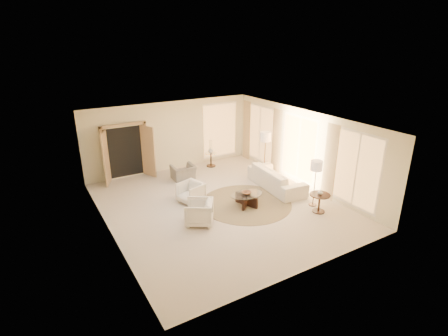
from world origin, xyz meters
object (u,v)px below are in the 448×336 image
armchair_left (191,192)px  end_vase (320,192)px  sofa (276,178)px  floor_lamp_far (316,168)px  end_table (319,200)px  accent_chair (183,170)px  side_vase (211,150)px  floor_lamp_near (266,139)px  coffee_table (247,198)px  armchair_right (199,211)px  side_table (211,158)px  bowl (247,193)px

armchair_left → end_vase: end_vase is taller
sofa → floor_lamp_far: (0.15, -1.74, 0.94)m
sofa → end_table: sofa is taller
sofa → armchair_left: bearing=86.0°
accent_chair → end_vase: (2.55, -4.64, 0.30)m
end_vase → side_vase: bearing=99.8°
accent_chair → floor_lamp_far: bearing=125.0°
floor_lamp_near → sofa: bearing=-107.7°
sofa → coffee_table: (-1.75, -0.66, -0.11)m
armchair_left → floor_lamp_near: 3.85m
coffee_table → end_vase: end_vase is taller
floor_lamp_far → side_vase: bearing=102.7°
end_vase → coffee_table: bearing=138.7°
armchair_right → end_vase: (3.57, -1.27, 0.28)m
accent_chair → floor_lamp_far: size_ratio=0.56×
side_table → side_vase: 0.35m
floor_lamp_far → coffee_table: bearing=150.4°
side_table → end_vase: bearing=-80.2°
armchair_right → floor_lamp_near: size_ratio=0.46×
armchair_right → floor_lamp_far: 3.95m
end_vase → bowl: bearing=138.7°
accent_chair → end_table: accent_chair is taller
side_table → side_vase: bearing=180.0°
floor_lamp_near → bowl: floor_lamp_near is taller
side_vase → bowl: bearing=-101.5°
sofa → armchair_right: bearing=109.2°
side_table → bowl: side_table is taller
sofa → accent_chair: size_ratio=2.97×
accent_chair → bowl: accent_chair is taller
sofa → end_vase: (-0.03, -2.17, 0.30)m
coffee_table → side_table: bearing=78.5°
sofa → end_vase: 2.19m
accent_chair → bowl: bearing=106.9°
armchair_left → side_vase: 3.52m
side_table → floor_lamp_far: size_ratio=0.38×
sofa → floor_lamp_near: size_ratio=1.45×
coffee_table → side_table: (0.79, 3.86, 0.10)m
coffee_table → bowl: size_ratio=4.36×
end_vase → end_table: bearing=90.0°
armchair_right → bowl: bearing=130.2°
armchair_right → end_table: 3.79m
end_vase → side_vase: (-0.93, 5.38, 0.03)m
armchair_right → end_table: bearing=103.0°
floor_lamp_near → side_vase: floor_lamp_near is taller
armchair_right → accent_chair: bearing=-164.3°
end_vase → floor_lamp_far: bearing=67.6°
floor_lamp_far → end_vase: bearing=-112.4°
side_vase → armchair_left: bearing=-129.6°
accent_chair → side_vase: size_ratio=3.49×
side_table → floor_lamp_far: bearing=-77.3°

